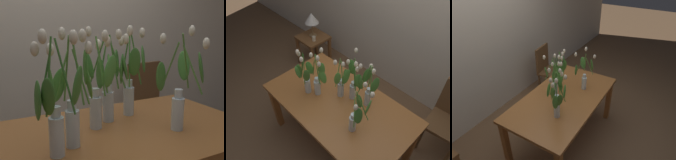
# 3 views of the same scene
# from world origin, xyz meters

# --- Properties ---
(ground_plane) EXTENTS (18.00, 18.00, 0.00)m
(ground_plane) POSITION_xyz_m (0.00, 0.00, 0.00)
(ground_plane) COLOR brown
(room_wall_rear) EXTENTS (9.00, 0.10, 2.70)m
(room_wall_rear) POSITION_xyz_m (0.00, 1.37, 1.35)
(room_wall_rear) COLOR beige
(room_wall_rear) RESTS_ON ground
(dining_table) EXTENTS (1.60, 0.90, 0.74)m
(dining_table) POSITION_xyz_m (0.00, 0.00, 0.65)
(dining_table) COLOR #A3602D
(dining_table) RESTS_ON ground
(tulip_vase_0) EXTENTS (0.23, 0.15, 0.56)m
(tulip_vase_0) POSITION_xyz_m (-0.36, -0.15, 0.94)
(tulip_vase_0) COLOR silver
(tulip_vase_0) RESTS_ON dining_table
(tulip_vase_1) EXTENTS (0.29, 0.20, 0.56)m
(tulip_vase_1) POSITION_xyz_m (0.04, 0.15, 0.97)
(tulip_vase_1) COLOR silver
(tulip_vase_1) RESTS_ON dining_table
(tulip_vase_2) EXTENTS (0.15, 0.16, 0.55)m
(tulip_vase_2) POSITION_xyz_m (-0.05, 0.07, 0.93)
(tulip_vase_2) COLOR silver
(tulip_vase_2) RESTS_ON dining_table
(tulip_vase_3) EXTENTS (0.22, 0.26, 0.57)m
(tulip_vase_3) POSITION_xyz_m (0.34, -0.12, 0.95)
(tulip_vase_3) COLOR silver
(tulip_vase_3) RESTS_ON dining_table
(tulip_vase_4) EXTENTS (0.22, 0.22, 0.57)m
(tulip_vase_4) POSITION_xyz_m (0.21, 0.19, 0.96)
(tulip_vase_4) COLOR silver
(tulip_vase_4) RESTS_ON dining_table
(tulip_vase_5) EXTENTS (0.25, 0.17, 0.56)m
(tulip_vase_5) POSITION_xyz_m (-0.26, -0.06, 0.97)
(tulip_vase_5) COLOR silver
(tulip_vase_5) RESTS_ON dining_table
(side_table) EXTENTS (0.44, 0.44, 0.55)m
(side_table) POSITION_xyz_m (-1.43, 0.79, 0.43)
(side_table) COLOR brown
(side_table) RESTS_ON ground
(table_lamp) EXTENTS (0.22, 0.22, 0.40)m
(table_lamp) POSITION_xyz_m (-1.45, 0.81, 0.86)
(table_lamp) COLOR olive
(table_lamp) RESTS_ON side_table
(pillar_candle) EXTENTS (0.06, 0.06, 0.07)m
(pillar_candle) POSITION_xyz_m (-1.33, 0.73, 0.59)
(pillar_candle) COLOR beige
(pillar_candle) RESTS_ON side_table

